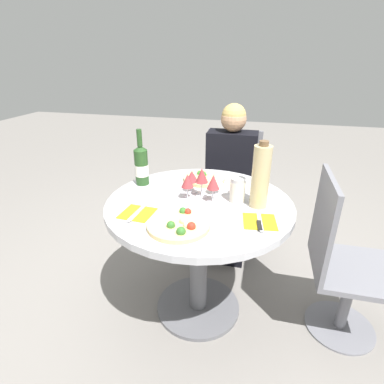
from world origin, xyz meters
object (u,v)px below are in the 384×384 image
pizza_large (179,225)px  wine_bottle (141,165)px  tall_carafe (261,177)px  chair_behind_diner (230,193)px  seated_diner (229,191)px  chair_empty_side (340,265)px  dining_table (199,228)px

pizza_large → wine_bottle: 0.56m
tall_carafe → chair_behind_diner: bearing=105.4°
pizza_large → seated_diner: bearing=83.5°
wine_bottle → chair_empty_side: bearing=-5.0°
dining_table → tall_carafe: size_ratio=2.90×
seated_diner → pizza_large: size_ratio=4.06×
dining_table → pizza_large: pizza_large is taller
chair_behind_diner → tall_carafe: tall_carafe is taller
seated_diner → dining_table: bearing=83.3°
tall_carafe → pizza_large: bearing=-138.3°
tall_carafe → seated_diner: bearing=108.5°
dining_table → seated_diner: size_ratio=0.85×
chair_behind_diner → pizza_large: 1.16m
chair_empty_side → wine_bottle: bearing=-95.0°
seated_diner → chair_empty_side: (0.68, -0.63, -0.08)m
dining_table → seated_diner: (0.08, 0.68, -0.07)m
chair_behind_diner → wine_bottle: 0.93m
seated_diner → pizza_large: bearing=83.5°
chair_empty_side → tall_carafe: bearing=-85.8°
tall_carafe → dining_table: bearing=-177.0°
chair_empty_side → tall_carafe: 0.66m
dining_table → chair_empty_side: size_ratio=1.07×
seated_diner → wine_bottle: bearing=49.2°
chair_behind_diner → pizza_large: size_ratio=3.25×
wine_bottle → tall_carafe: bearing=-11.0°
chair_behind_diner → chair_empty_side: (0.68, -0.78, 0.00)m
tall_carafe → chair_empty_side: bearing=4.2°
wine_bottle → seated_diner: bearing=49.2°
pizza_large → tall_carafe: bearing=41.7°
dining_table → chair_behind_diner: 0.84m
seated_diner → wine_bottle: (-0.46, -0.53, 0.35)m
dining_table → chair_behind_diner: (0.08, 0.83, -0.15)m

